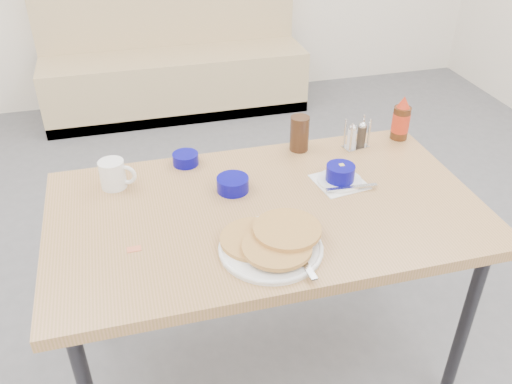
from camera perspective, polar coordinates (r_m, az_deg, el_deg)
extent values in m
cube|color=tan|center=(4.18, -8.39, 11.36)|extent=(1.90, 0.55, 0.45)
cube|color=tan|center=(4.23, -9.39, 18.65)|extent=(1.90, 0.12, 1.00)
cube|color=#2D2D33|center=(4.25, -8.19, 9.05)|extent=(1.90, 0.55, 0.08)
cube|color=tan|center=(1.77, 1.09, -2.08)|extent=(1.40, 0.80, 0.04)
cylinder|color=#2D2D33|center=(2.04, 21.05, -13.15)|extent=(0.04, 0.04, 0.72)
cylinder|color=#2D2D33|center=(2.23, -17.07, -7.70)|extent=(0.04, 0.04, 0.72)
cylinder|color=#2D2D33|center=(2.44, 13.08, -2.91)|extent=(0.04, 0.04, 0.72)
cylinder|color=white|center=(1.58, 1.57, -5.95)|extent=(0.30, 0.30, 0.02)
cylinder|color=#DEA753|center=(1.59, -0.21, -4.95)|extent=(0.20, 0.20, 0.01)
cylinder|color=#DEA753|center=(1.54, 2.23, -5.81)|extent=(0.20, 0.20, 0.01)
cylinder|color=#DEA753|center=(1.59, 3.31, -3.95)|extent=(0.20, 0.20, 0.01)
cube|color=silver|center=(1.52, 5.18, -7.54)|extent=(0.03, 0.14, 0.01)
cylinder|color=white|center=(1.90, -14.86, 1.82)|extent=(0.09, 0.09, 0.10)
cylinder|color=black|center=(1.88, -15.05, 2.97)|extent=(0.07, 0.07, 0.00)
torus|color=white|center=(1.88, -13.50, 1.76)|extent=(0.07, 0.04, 0.07)
cube|color=white|center=(1.91, 8.77, 1.06)|extent=(0.19, 0.19, 0.00)
cylinder|color=white|center=(1.90, 8.79, 1.22)|extent=(0.15, 0.15, 0.01)
cylinder|color=#07057F|center=(1.89, 8.87, 2.04)|extent=(0.10, 0.10, 0.05)
cylinder|color=white|center=(1.88, 8.93, 2.60)|extent=(0.09, 0.09, 0.01)
cube|color=#F4DB60|center=(1.88, 9.01, 2.78)|extent=(0.02, 0.02, 0.01)
cube|color=silver|center=(1.86, 10.03, 0.49)|extent=(0.18, 0.03, 0.00)
cylinder|color=#07057F|center=(2.00, -7.42, 3.48)|extent=(0.09, 0.09, 0.04)
cylinder|color=#07057F|center=(1.83, -2.46, 0.84)|extent=(0.11, 0.11, 0.05)
cylinder|color=#382011|center=(2.07, 4.60, 6.16)|extent=(0.10, 0.10, 0.14)
cube|color=silver|center=(2.14, 10.43, 4.74)|extent=(0.11, 0.08, 0.00)
cylinder|color=silver|center=(2.08, 9.99, 5.69)|extent=(0.01, 0.01, 0.11)
cylinder|color=silver|center=(2.12, 11.83, 6.12)|extent=(0.01, 0.01, 0.11)
cylinder|color=silver|center=(2.11, 9.34, 6.17)|extent=(0.01, 0.01, 0.11)
cylinder|color=silver|center=(2.15, 11.17, 6.58)|extent=(0.01, 0.01, 0.11)
cylinder|color=silver|center=(2.11, 10.04, 5.59)|extent=(0.03, 0.03, 0.08)
cylinder|color=#3F3326|center=(2.14, 11.04, 5.83)|extent=(0.03, 0.03, 0.08)
cylinder|color=#47230F|center=(2.22, 14.98, 7.04)|extent=(0.07, 0.07, 0.13)
cylinder|color=#DD4C19|center=(2.22, 14.99, 7.10)|extent=(0.07, 0.07, 0.08)
cone|color=red|center=(2.18, 15.32, 9.14)|extent=(0.05, 0.05, 0.05)
cube|color=#DD6D49|center=(1.63, -12.72, -5.87)|extent=(0.04, 0.03, 0.00)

